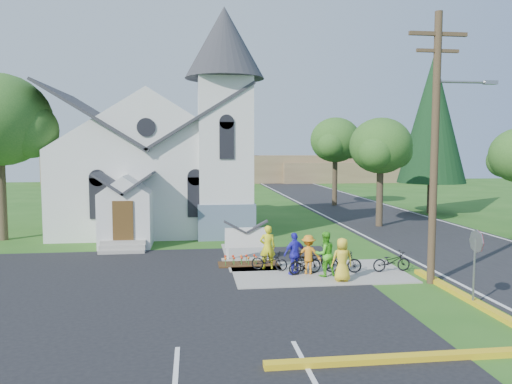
{
  "coord_description": "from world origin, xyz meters",
  "views": [
    {
      "loc": [
        -3.59,
        -18.94,
        5.07
      ],
      "look_at": [
        -0.51,
        5.0,
        2.96
      ],
      "focal_mm": 35.0,
      "sensor_mm": 36.0,
      "label": 1
    }
  ],
  "objects": [
    {
      "name": "bike_0",
      "position": [
        -0.46,
        1.06,
        0.45
      ],
      "size": [
        1.61,
        1.06,
        0.8
      ],
      "primitive_type": "imported",
      "rotation": [
        0.0,
        0.0,
        1.19
      ],
      "color": "black",
      "rests_on": "sidewalk"
    },
    {
      "name": "tree_road_mid",
      "position": [
        9.0,
        24.0,
        5.78
      ],
      "size": [
        4.4,
        4.4,
        7.8
      ],
      "color": "#35291D",
      "rests_on": "ground"
    },
    {
      "name": "cyclist_4",
      "position": [
        2.01,
        -0.96,
        0.88
      ],
      "size": [
        0.82,
        0.55,
        1.66
      ],
      "primitive_type": "imported",
      "rotation": [
        0.0,
        0.0,
        3.17
      ],
      "color": "yellow",
      "rests_on": "sidewalk"
    },
    {
      "name": "cyclist_3",
      "position": [
        1.01,
        0.29,
        0.84
      ],
      "size": [
        1.12,
        0.8,
        1.57
      ],
      "primitive_type": "imported",
      "rotation": [
        0.0,
        0.0,
        2.91
      ],
      "color": "orange",
      "rests_on": "sidewalk"
    },
    {
      "name": "bike_1",
      "position": [
        0.86,
        0.24,
        0.49
      ],
      "size": [
        1.53,
        0.82,
        0.88
      ],
      "primitive_type": "imported",
      "rotation": [
        0.0,
        0.0,
        1.87
      ],
      "color": "black",
      "rests_on": "sidewalk"
    },
    {
      "name": "bike_2",
      "position": [
        1.37,
        0.82,
        0.55
      ],
      "size": [
        1.98,
        1.01,
        0.99
      ],
      "primitive_type": "imported",
      "rotation": [
        0.0,
        0.0,
        1.76
      ],
      "color": "black",
      "rests_on": "sidewalk"
    },
    {
      "name": "cyclist_2",
      "position": [
        0.43,
        0.23,
        0.9
      ],
      "size": [
        1.07,
        0.75,
        1.69
      ],
      "primitive_type": "imported",
      "rotation": [
        0.0,
        0.0,
        3.51
      ],
      "color": "#2E28CB",
      "rests_on": "sidewalk"
    },
    {
      "name": "distant_hills",
      "position": [
        3.36,
        56.33,
        2.17
      ],
      "size": [
        61.0,
        10.0,
        5.6
      ],
      "color": "brown",
      "rests_on": "ground"
    },
    {
      "name": "flower_bed",
      "position": [
        -1.2,
        2.3,
        0.04
      ],
      "size": [
        2.6,
        1.1,
        0.07
      ],
      "primitive_type": "cube",
      "color": "#361E0E",
      "rests_on": "ground"
    },
    {
      "name": "stop_sign",
      "position": [
        5.43,
        -4.2,
        1.78
      ],
      "size": [
        0.11,
        0.76,
        2.48
      ],
      "color": "gray",
      "rests_on": "ground"
    },
    {
      "name": "bike_4",
      "position": [
        4.47,
        0.23,
        0.47
      ],
      "size": [
        1.63,
        0.64,
        0.84
      ],
      "primitive_type": "imported",
      "rotation": [
        0.0,
        0.0,
        1.62
      ],
      "color": "black",
      "rests_on": "sidewalk"
    },
    {
      "name": "road",
      "position": [
        10.0,
        15.0,
        0.01
      ],
      "size": [
        8.0,
        90.0,
        0.02
      ],
      "primitive_type": "cube",
      "color": "black",
      "rests_on": "ground"
    },
    {
      "name": "church_sign",
      "position": [
        -1.2,
        3.2,
        1.03
      ],
      "size": [
        2.2,
        0.4,
        1.7
      ],
      "color": "gray",
      "rests_on": "ground"
    },
    {
      "name": "cyclist_1",
      "position": [
        1.57,
        -0.13,
        0.94
      ],
      "size": [
        1.0,
        0.86,
        1.77
      ],
      "primitive_type": "imported",
      "rotation": [
        0.0,
        0.0,
        3.39
      ],
      "color": "#4ABF23",
      "rests_on": "sidewalk"
    },
    {
      "name": "parking_lot",
      "position": [
        -7.0,
        -2.0,
        0.01
      ],
      "size": [
        20.0,
        16.0,
        0.02
      ],
      "primitive_type": "cube",
      "color": "black",
      "rests_on": "ground"
    },
    {
      "name": "ground",
      "position": [
        0.0,
        0.0,
        0.0
      ],
      "size": [
        120.0,
        120.0,
        0.0
      ],
      "primitive_type": "plane",
      "color": "#265718",
      "rests_on": "ground"
    },
    {
      "name": "tree_road_near",
      "position": [
        8.5,
        12.0,
        5.21
      ],
      "size": [
        4.0,
        4.0,
        7.05
      ],
      "color": "#35291D",
      "rests_on": "ground"
    },
    {
      "name": "conifer",
      "position": [
        15.0,
        18.0,
        7.39
      ],
      "size": [
        5.2,
        5.2,
        12.4
      ],
      "color": "#35291D",
      "rests_on": "ground"
    },
    {
      "name": "sidewalk",
      "position": [
        1.5,
        0.5,
        0.03
      ],
      "size": [
        7.0,
        4.0,
        0.05
      ],
      "primitive_type": "cube",
      "color": "gray",
      "rests_on": "ground"
    },
    {
      "name": "utility_pole",
      "position": [
        5.36,
        -1.5,
        5.4
      ],
      "size": [
        3.45,
        0.28,
        10.0
      ],
      "color": "#402D20",
      "rests_on": "ground"
    },
    {
      "name": "cyclist_0",
      "position": [
        -0.5,
        1.31,
        0.97
      ],
      "size": [
        0.67,
        0.44,
        1.84
      ],
      "primitive_type": "imported",
      "rotation": [
        0.0,
        0.0,
        3.15
      ],
      "color": "yellow",
      "rests_on": "sidewalk"
    },
    {
      "name": "bike_3",
      "position": [
        2.44,
        0.29,
        0.5
      ],
      "size": [
        1.55,
        0.75,
        0.9
      ],
      "primitive_type": "imported",
      "rotation": [
        0.0,
        0.0,
        1.34
      ],
      "color": "black",
      "rests_on": "sidewalk"
    },
    {
      "name": "church",
      "position": [
        -5.48,
        12.48,
        5.25
      ],
      "size": [
        12.35,
        12.0,
        13.0
      ],
      "color": "silver",
      "rests_on": "ground"
    }
  ]
}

